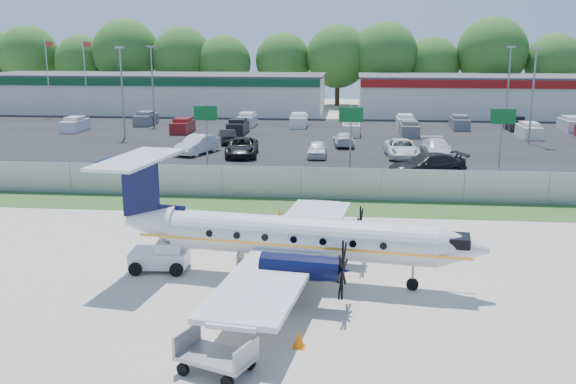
# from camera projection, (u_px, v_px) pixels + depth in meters

# --- Properties ---
(ground) EXTENTS (170.00, 170.00, 0.00)m
(ground) POSITION_uv_depth(u_px,v_px,m) (274.00, 279.00, 26.73)
(ground) COLOR beige
(ground) RESTS_ON ground
(grass_verge) EXTENTS (170.00, 4.00, 0.02)m
(grass_verge) POSITION_uv_depth(u_px,v_px,m) (298.00, 206.00, 38.34)
(grass_verge) COLOR #2D561E
(grass_verge) RESTS_ON ground
(access_road) EXTENTS (170.00, 8.00, 0.02)m
(access_road) POSITION_uv_depth(u_px,v_px,m) (307.00, 181.00, 45.12)
(access_road) COLOR black
(access_road) RESTS_ON ground
(parking_lot) EXTENTS (170.00, 32.00, 0.02)m
(parking_lot) POSITION_uv_depth(u_px,v_px,m) (321.00, 138.00, 65.45)
(parking_lot) COLOR black
(parking_lot) RESTS_ON ground
(perimeter_fence) EXTENTS (120.00, 0.06, 1.99)m
(perimeter_fence) POSITION_uv_depth(u_px,v_px,m) (301.00, 183.00, 40.05)
(perimeter_fence) COLOR gray
(perimeter_fence) RESTS_ON ground
(building_west) EXTENTS (46.40, 12.40, 5.24)m
(building_west) POSITION_uv_depth(u_px,v_px,m) (156.00, 93.00, 88.48)
(building_west) COLOR silver
(building_west) RESTS_ON ground
(building_east) EXTENTS (44.40, 12.40, 5.24)m
(building_east) POSITION_uv_depth(u_px,v_px,m) (529.00, 96.00, 83.58)
(building_east) COLOR silver
(building_east) RESTS_ON ground
(sign_left) EXTENTS (1.80, 0.26, 5.00)m
(sign_left) POSITION_uv_depth(u_px,v_px,m) (206.00, 122.00, 48.86)
(sign_left) COLOR gray
(sign_left) RESTS_ON ground
(sign_mid) EXTENTS (1.80, 0.26, 5.00)m
(sign_mid) POSITION_uv_depth(u_px,v_px,m) (351.00, 124.00, 47.78)
(sign_mid) COLOR gray
(sign_mid) RESTS_ON ground
(sign_right) EXTENTS (1.80, 0.26, 5.00)m
(sign_right) POSITION_uv_depth(u_px,v_px,m) (502.00, 126.00, 46.70)
(sign_right) COLOR gray
(sign_right) RESTS_ON ground
(flagpole_west) EXTENTS (1.06, 0.12, 10.00)m
(flagpole_west) POSITION_uv_depth(u_px,v_px,m) (48.00, 73.00, 82.20)
(flagpole_west) COLOR silver
(flagpole_west) RESTS_ON ground
(flagpole_east) EXTENTS (1.06, 0.12, 10.00)m
(flagpole_east) POSITION_uv_depth(u_px,v_px,m) (86.00, 73.00, 81.71)
(flagpole_east) COLOR silver
(flagpole_east) RESTS_ON ground
(light_pole_nw) EXTENTS (0.90, 0.35, 9.09)m
(light_pole_nw) POSITION_uv_depth(u_px,v_px,m) (122.00, 86.00, 64.27)
(light_pole_nw) COLOR gray
(light_pole_nw) RESTS_ON ground
(light_pole_ne) EXTENTS (0.90, 0.35, 9.09)m
(light_pole_ne) POSITION_uv_depth(u_px,v_px,m) (533.00, 89.00, 60.35)
(light_pole_ne) COLOR gray
(light_pole_ne) RESTS_ON ground
(light_pole_sw) EXTENTS (0.90, 0.35, 9.09)m
(light_pole_sw) POSITION_uv_depth(u_px,v_px,m) (152.00, 80.00, 73.95)
(light_pole_sw) COLOR gray
(light_pole_sw) RESTS_ON ground
(light_pole_se) EXTENTS (0.90, 0.35, 9.09)m
(light_pole_se) POSITION_uv_depth(u_px,v_px,m) (508.00, 82.00, 70.03)
(light_pole_se) COLOR gray
(light_pole_se) RESTS_ON ground
(tree_line) EXTENTS (112.00, 6.00, 14.00)m
(tree_line) POSITION_uv_depth(u_px,v_px,m) (333.00, 105.00, 98.37)
(tree_line) COLOR #2B5F1C
(tree_line) RESTS_ON ground
(aircraft) EXTENTS (15.85, 15.58, 4.86)m
(aircraft) POSITION_uv_depth(u_px,v_px,m) (293.00, 236.00, 26.17)
(aircraft) COLOR silver
(aircraft) RESTS_ON ground
(pushback_tug) EXTENTS (2.51, 1.87, 1.31)m
(pushback_tug) POSITION_uv_depth(u_px,v_px,m) (162.00, 256.00, 27.63)
(pushback_tug) COLOR silver
(pushback_tug) RESTS_ON ground
(baggage_cart_near) EXTENTS (2.13, 1.36, 1.08)m
(baggage_cart_near) POSITION_uv_depth(u_px,v_px,m) (263.00, 265.00, 26.85)
(baggage_cart_near) COLOR gray
(baggage_cart_near) RESTS_ON ground
(baggage_cart_far) EXTENTS (2.56, 2.07, 1.17)m
(baggage_cart_far) POSITION_uv_depth(u_px,v_px,m) (216.00, 356.00, 19.04)
(baggage_cart_far) COLOR gray
(baggage_cart_far) RESTS_ON ground
(cone_nose) EXTENTS (0.36, 0.36, 0.51)m
(cone_nose) POSITION_uv_depth(u_px,v_px,m) (405.00, 246.00, 30.23)
(cone_nose) COLOR orange
(cone_nose) RESTS_ON ground
(cone_port_wing) EXTENTS (0.40, 0.40, 0.57)m
(cone_port_wing) POSITION_uv_depth(u_px,v_px,m) (299.00, 339.00, 20.69)
(cone_port_wing) COLOR orange
(cone_port_wing) RESTS_ON ground
(cone_starboard_wing) EXTENTS (0.38, 0.38, 0.54)m
(cone_starboard_wing) POSITION_uv_depth(u_px,v_px,m) (279.00, 214.00, 35.65)
(cone_starboard_wing) COLOR orange
(cone_starboard_wing) RESTS_ON ground
(road_car_west) EXTENTS (5.18, 1.98, 1.68)m
(road_car_west) POSITION_uv_depth(u_px,v_px,m) (122.00, 182.00, 44.94)
(road_car_west) COLOR navy
(road_car_west) RESTS_ON ground
(road_car_mid) EXTENTS (6.36, 4.55, 1.71)m
(road_car_mid) POSITION_uv_depth(u_px,v_px,m) (426.00, 177.00, 46.59)
(road_car_mid) COLOR black
(road_car_mid) RESTS_ON ground
(parked_car_a) EXTENTS (3.27, 5.24, 1.63)m
(parked_car_a) POSITION_uv_depth(u_px,v_px,m) (198.00, 154.00, 56.15)
(parked_car_a) COLOR silver
(parked_car_a) RESTS_ON ground
(parked_car_b) EXTENTS (3.17, 5.89, 1.57)m
(parked_car_b) POSITION_uv_depth(u_px,v_px,m) (242.00, 156.00, 54.99)
(parked_car_b) COLOR black
(parked_car_b) RESTS_ON ground
(parked_car_c) EXTENTS (1.65, 4.05, 1.38)m
(parked_car_c) POSITION_uv_depth(u_px,v_px,m) (317.00, 157.00, 54.49)
(parked_car_c) COLOR silver
(parked_car_c) RESTS_ON ground
(parked_car_d) EXTENTS (2.88, 5.67, 1.53)m
(parked_car_d) POSITION_uv_depth(u_px,v_px,m) (401.00, 157.00, 54.43)
(parked_car_d) COLOR silver
(parked_car_d) RESTS_ON ground
(parked_car_e) EXTENTS (2.56, 5.52, 1.56)m
(parked_car_e) POSITION_uv_depth(u_px,v_px,m) (437.00, 158.00, 54.28)
(parked_car_e) COLOR silver
(parked_car_e) RESTS_ON ground
(parked_car_f) EXTENTS (2.57, 4.41, 1.37)m
(parked_car_f) POSITION_uv_depth(u_px,v_px,m) (227.00, 143.00, 61.82)
(parked_car_f) COLOR black
(parked_car_f) RESTS_ON ground
(parked_car_g) EXTENTS (2.16, 4.62, 1.31)m
(parked_car_g) POSITION_uv_depth(u_px,v_px,m) (344.00, 146.00, 60.30)
(parked_car_g) COLOR silver
(parked_car_g) RESTS_ON ground
(far_parking_rows) EXTENTS (56.00, 10.00, 1.60)m
(far_parking_rows) POSITION_uv_depth(u_px,v_px,m) (324.00, 131.00, 70.29)
(far_parking_rows) COLOR gray
(far_parking_rows) RESTS_ON ground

